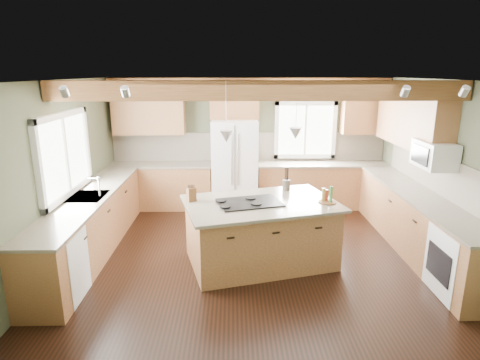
{
  "coord_description": "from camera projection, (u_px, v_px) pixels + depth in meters",
  "views": [
    {
      "loc": [
        -0.34,
        -5.68,
        2.72
      ],
      "look_at": [
        -0.23,
        0.3,
        1.09
      ],
      "focal_mm": 30.0,
      "sensor_mm": 36.0,
      "label": 1
    }
  ],
  "objects": [
    {
      "name": "floor",
      "position": [
        255.0,
        253.0,
        6.2
      ],
      "size": [
        5.6,
        5.6,
        0.0
      ],
      "primitive_type": "plane",
      "color": "black",
      "rests_on": "ground"
    },
    {
      "name": "ceiling",
      "position": [
        257.0,
        80.0,
        5.52
      ],
      "size": [
        5.6,
        5.6,
        0.0
      ],
      "primitive_type": "plane",
      "rotation": [
        3.14,
        0.0,
        0.0
      ],
      "color": "silver",
      "rests_on": "wall_back"
    },
    {
      "name": "wall_back",
      "position": [
        249.0,
        142.0,
        8.27
      ],
      "size": [
        5.6,
        0.0,
        5.6
      ],
      "primitive_type": "plane",
      "rotation": [
        1.57,
        0.0,
        0.0
      ],
      "color": "#464B35",
      "rests_on": "ground"
    },
    {
      "name": "wall_left",
      "position": [
        63.0,
        172.0,
        5.81
      ],
      "size": [
        0.0,
        5.0,
        5.0
      ],
      "primitive_type": "plane",
      "rotation": [
        1.57,
        0.0,
        1.57
      ],
      "color": "#464B35",
      "rests_on": "ground"
    },
    {
      "name": "wall_right",
      "position": [
        445.0,
        171.0,
        5.91
      ],
      "size": [
        0.0,
        5.0,
        5.0
      ],
      "primitive_type": "plane",
      "rotation": [
        1.57,
        0.0,
        -1.57
      ],
      "color": "#464B35",
      "rests_on": "ground"
    },
    {
      "name": "ceiling_beam",
      "position": [
        258.0,
        90.0,
        5.28
      ],
      "size": [
        5.55,
        0.26,
        0.26
      ],
      "primitive_type": "cube",
      "color": "#502D17",
      "rests_on": "ceiling"
    },
    {
      "name": "soffit_trim",
      "position": [
        250.0,
        80.0,
        7.85
      ],
      "size": [
        5.55,
        0.2,
        0.1
      ],
      "primitive_type": "cube",
      "color": "#502D17",
      "rests_on": "ceiling"
    },
    {
      "name": "backsplash_back",
      "position": [
        249.0,
        147.0,
        8.28
      ],
      "size": [
        5.58,
        0.03,
        0.58
      ],
      "primitive_type": "cube",
      "color": "brown",
      "rests_on": "wall_back"
    },
    {
      "name": "backsplash_right",
      "position": [
        442.0,
        176.0,
        5.98
      ],
      "size": [
        0.03,
        3.7,
        0.58
      ],
      "primitive_type": "cube",
      "color": "brown",
      "rests_on": "wall_right"
    },
    {
      "name": "base_cab_back_left",
      "position": [
        162.0,
        187.0,
        8.18
      ],
      "size": [
        2.02,
        0.6,
        0.88
      ],
      "primitive_type": "cube",
      "color": "brown",
      "rests_on": "floor"
    },
    {
      "name": "counter_back_left",
      "position": [
        161.0,
        165.0,
        8.05
      ],
      "size": [
        2.06,
        0.64,
        0.04
      ],
      "primitive_type": "cube",
      "color": "#4E4539",
      "rests_on": "base_cab_back_left"
    },
    {
      "name": "base_cab_back_right",
      "position": [
        322.0,
        186.0,
        8.23
      ],
      "size": [
        2.62,
        0.6,
        0.88
      ],
      "primitive_type": "cube",
      "color": "brown",
      "rests_on": "floor"
    },
    {
      "name": "counter_back_right",
      "position": [
        323.0,
        164.0,
        8.11
      ],
      "size": [
        2.66,
        0.64,
        0.04
      ],
      "primitive_type": "cube",
      "color": "#4E4539",
      "rests_on": "base_cab_back_right"
    },
    {
      "name": "base_cab_left",
      "position": [
        91.0,
        226.0,
        6.09
      ],
      "size": [
        0.6,
        3.7,
        0.88
      ],
      "primitive_type": "cube",
      "color": "brown",
      "rests_on": "floor"
    },
    {
      "name": "counter_left",
      "position": [
        88.0,
        197.0,
        5.97
      ],
      "size": [
        0.64,
        3.74,
        0.04
      ],
      "primitive_type": "cube",
      "color": "#4E4539",
      "rests_on": "base_cab_left"
    },
    {
      "name": "base_cab_right",
      "position": [
        417.0,
        224.0,
        6.18
      ],
      "size": [
        0.6,
        3.7,
        0.88
      ],
      "primitive_type": "cube",
      "color": "brown",
      "rests_on": "floor"
    },
    {
      "name": "counter_right",
      "position": [
        420.0,
        195.0,
        6.06
      ],
      "size": [
        0.64,
        3.74,
        0.04
      ],
      "primitive_type": "cube",
      "color": "#4E4539",
      "rests_on": "base_cab_right"
    },
    {
      "name": "upper_cab_back_left",
      "position": [
        149.0,
        111.0,
        7.9
      ],
      "size": [
        1.4,
        0.35,
        0.9
      ],
      "primitive_type": "cube",
      "color": "brown",
      "rests_on": "wall_back"
    },
    {
      "name": "upper_cab_over_fridge",
      "position": [
        234.0,
        101.0,
        7.87
      ],
      "size": [
        0.96,
        0.35,
        0.7
      ],
      "primitive_type": "cube",
      "color": "brown",
      "rests_on": "wall_back"
    },
    {
      "name": "upper_cab_right",
      "position": [
        412.0,
        119.0,
        6.6
      ],
      "size": [
        0.35,
        2.2,
        0.9
      ],
      "primitive_type": "cube",
      "color": "brown",
      "rests_on": "wall_right"
    },
    {
      "name": "upper_cab_back_corner",
      "position": [
        365.0,
        111.0,
        7.97
      ],
      "size": [
        0.9,
        0.35,
        0.9
      ],
      "primitive_type": "cube",
      "color": "brown",
      "rests_on": "wall_back"
    },
    {
      "name": "window_left",
      "position": [
        64.0,
        155.0,
        5.79
      ],
      "size": [
        0.04,
        1.6,
        1.05
      ],
      "primitive_type": "cube",
      "color": "white",
      "rests_on": "wall_left"
    },
    {
      "name": "window_back",
      "position": [
        305.0,
        130.0,
        8.21
      ],
      "size": [
        1.1,
        0.04,
        1.0
      ],
      "primitive_type": "cube",
      "color": "white",
      "rests_on": "wall_back"
    },
    {
      "name": "sink",
      "position": [
        88.0,
        197.0,
        5.97
      ],
      "size": [
        0.5,
        0.65,
        0.03
      ],
      "primitive_type": "cube",
      "color": "#262628",
      "rests_on": "counter_left"
    },
    {
      "name": "faucet",
      "position": [
        99.0,
        188.0,
        5.93
      ],
      "size": [
        0.02,
        0.02,
        0.28
      ],
      "primitive_type": "cylinder",
      "color": "#B2B2B7",
      "rests_on": "sink"
    },
    {
      "name": "dishwasher",
      "position": [
        55.0,
        267.0,
        4.84
      ],
      "size": [
        0.6,
        0.6,
        0.84
      ],
      "primitive_type": "cube",
      "color": "white",
      "rests_on": "floor"
    },
    {
      "name": "oven",
      "position": [
        463.0,
        264.0,
        4.93
      ],
      "size": [
        0.6,
        0.72,
        0.84
      ],
      "primitive_type": "cube",
      "color": "white",
      "rests_on": "floor"
    },
    {
      "name": "microwave",
      "position": [
        434.0,
        155.0,
        5.79
      ],
      "size": [
        0.4,
        0.7,
        0.38
      ],
      "primitive_type": "cube",
      "color": "white",
      "rests_on": "wall_right"
    },
    {
      "name": "pendant_left",
      "position": [
        226.0,
        137.0,
        5.3
      ],
      "size": [
        0.18,
        0.18,
        0.16
      ],
      "primitive_type": "cone",
      "rotation": [
        3.14,
        0.0,
        0.0
      ],
      "color": "#B2B2B7",
      "rests_on": "ceiling"
    },
    {
      "name": "pendant_right",
      "position": [
        296.0,
        133.0,
        5.57
      ],
      "size": [
        0.18,
        0.18,
        0.16
      ],
      "primitive_type": "cone",
      "rotation": [
        3.14,
        0.0,
        0.0
      ],
      "color": "#B2B2B7",
      "rests_on": "ceiling"
    },
    {
      "name": "refrigerator",
      "position": [
        235.0,
        165.0,
        8.0
      ],
      "size": [
        0.9,
        0.74,
        1.8
      ],
      "primitive_type": "cube",
      "color": "white",
      "rests_on": "floor"
    },
    {
      "name": "island",
      "position": [
        260.0,
        234.0,
        5.81
      ],
      "size": [
        2.23,
        1.68,
        0.88
      ],
      "primitive_type": "cube",
      "rotation": [
        0.0,
        0.0,
        0.26
      ],
      "color": "brown",
      "rests_on": "floor"
    },
    {
      "name": "island_top",
      "position": [
        261.0,
        203.0,
        5.69
      ],
      "size": [
        2.39,
        1.85,
        0.04
      ],
      "primitive_type": "cube",
      "rotation": [
        0.0,
        0.0,
        0.26
      ],
      "color": "#4E4539",
      "rests_on": "island"
    },
    {
      "name": "cooktop",
      "position": [
        250.0,
        202.0,
        5.64
      ],
      "size": [
        0.98,
        0.78,
        0.02
      ],
      "primitive_type": "cube",
      "rotation": [
        0.0,
        0.0,
        0.26
      ],
      "color": "black",
      "rests_on": "island_top"
    },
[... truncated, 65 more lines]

